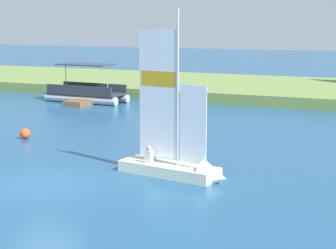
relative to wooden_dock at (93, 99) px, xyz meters
name	(u,v)px	position (x,y,z in m)	size (l,w,h in m)	color
ground_plane	(45,186)	(9.64, -19.71, -0.19)	(200.00, 200.00, 0.00)	navy
shore_bank	(255,88)	(9.64, 9.92, 0.20)	(80.00, 14.85, 0.79)	olive
wooden_dock	(93,99)	(0.00, 0.00, 0.00)	(1.41, 5.99, 0.38)	brown
sailboat	(183,164)	(13.81, -16.61, 0.33)	(4.67, 1.92, 6.74)	silver
pontoon_boat	(87,93)	(-0.46, -0.17, 0.48)	(6.19, 2.54, 2.80)	#B2B2B7
channel_buoy	(25,134)	(3.72, -13.03, 0.07)	(0.53, 0.53, 0.53)	#E54C19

